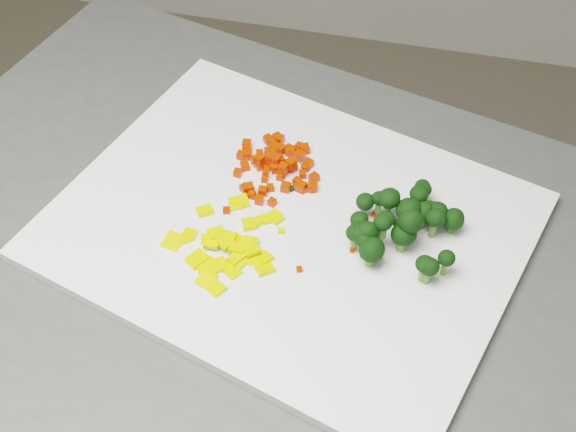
% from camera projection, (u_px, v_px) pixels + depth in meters
% --- Properties ---
extents(cutting_board, '(0.57, 0.50, 0.01)m').
position_uv_depth(cutting_board, '(288.00, 226.00, 0.87)').
color(cutting_board, white).
rests_on(cutting_board, counter_block).
extents(carrot_pile, '(0.11, 0.11, 0.03)m').
position_uv_depth(carrot_pile, '(273.00, 161.00, 0.90)').
color(carrot_pile, red).
rests_on(carrot_pile, cutting_board).
extents(pepper_pile, '(0.12, 0.12, 0.02)m').
position_uv_depth(pepper_pile, '(231.00, 237.00, 0.84)').
color(pepper_pile, yellow).
rests_on(pepper_pile, cutting_board).
extents(broccoli_pile, '(0.13, 0.13, 0.06)m').
position_uv_depth(broccoli_pile, '(401.00, 221.00, 0.83)').
color(broccoli_pile, black).
rests_on(broccoli_pile, cutting_board).
extents(carrot_cube_0, '(0.01, 0.01, 0.01)m').
position_uv_depth(carrot_cube_0, '(267.00, 167.00, 0.91)').
color(carrot_cube_0, red).
rests_on(carrot_cube_0, carrot_pile).
extents(carrot_cube_1, '(0.01, 0.01, 0.01)m').
position_uv_depth(carrot_cube_1, '(272.00, 202.00, 0.88)').
color(carrot_cube_1, red).
rests_on(carrot_cube_1, carrot_pile).
extents(carrot_cube_2, '(0.01, 0.01, 0.01)m').
position_uv_depth(carrot_cube_2, '(308.00, 164.00, 0.92)').
color(carrot_cube_2, red).
rests_on(carrot_cube_2, carrot_pile).
extents(carrot_cube_3, '(0.01, 0.01, 0.01)m').
position_uv_depth(carrot_cube_3, '(293.00, 167.00, 0.91)').
color(carrot_cube_3, red).
rests_on(carrot_cube_3, carrot_pile).
extents(carrot_cube_4, '(0.01, 0.01, 0.01)m').
position_uv_depth(carrot_cube_4, '(280.00, 140.00, 0.94)').
color(carrot_cube_4, red).
rests_on(carrot_cube_4, carrot_pile).
extents(carrot_cube_5, '(0.01, 0.01, 0.01)m').
position_uv_depth(carrot_cube_5, '(245.00, 166.00, 0.91)').
color(carrot_cube_5, red).
rests_on(carrot_cube_5, carrot_pile).
extents(carrot_cube_6, '(0.01, 0.01, 0.01)m').
position_uv_depth(carrot_cube_6, '(299.00, 156.00, 0.92)').
color(carrot_cube_6, red).
rests_on(carrot_cube_6, carrot_pile).
extents(carrot_cube_7, '(0.01, 0.01, 0.01)m').
position_uv_depth(carrot_cube_7, '(282.00, 160.00, 0.91)').
color(carrot_cube_7, red).
rests_on(carrot_cube_7, carrot_pile).
extents(carrot_cube_8, '(0.01, 0.01, 0.01)m').
position_uv_depth(carrot_cube_8, '(270.00, 188.00, 0.89)').
color(carrot_cube_8, red).
rests_on(carrot_cube_8, carrot_pile).
extents(carrot_cube_9, '(0.01, 0.01, 0.01)m').
position_uv_depth(carrot_cube_9, '(275.00, 168.00, 0.91)').
color(carrot_cube_9, red).
rests_on(carrot_cube_9, carrot_pile).
extents(carrot_cube_10, '(0.01, 0.01, 0.01)m').
position_uv_depth(carrot_cube_10, '(259.00, 200.00, 0.88)').
color(carrot_cube_10, red).
rests_on(carrot_cube_10, carrot_pile).
extents(carrot_cube_11, '(0.01, 0.01, 0.01)m').
position_uv_depth(carrot_cube_11, '(274.00, 141.00, 0.94)').
color(carrot_cube_11, red).
rests_on(carrot_cube_11, carrot_pile).
extents(carrot_cube_12, '(0.01, 0.01, 0.01)m').
position_uv_depth(carrot_cube_12, '(280.00, 177.00, 0.90)').
color(carrot_cube_12, red).
rests_on(carrot_cube_12, carrot_pile).
extents(carrot_cube_13, '(0.01, 0.01, 0.01)m').
position_uv_depth(carrot_cube_13, '(291.00, 152.00, 0.93)').
color(carrot_cube_13, red).
rests_on(carrot_cube_13, carrot_pile).
extents(carrot_cube_14, '(0.01, 0.01, 0.01)m').
position_uv_depth(carrot_cube_14, '(303.00, 189.00, 0.89)').
color(carrot_cube_14, red).
rests_on(carrot_cube_14, carrot_pile).
extents(carrot_cube_15, '(0.01, 0.01, 0.01)m').
position_uv_depth(carrot_cube_15, '(283.00, 168.00, 0.90)').
color(carrot_cube_15, red).
rests_on(carrot_cube_15, carrot_pile).
extents(carrot_cube_16, '(0.01, 0.01, 0.01)m').
position_uv_depth(carrot_cube_16, '(297.00, 181.00, 0.90)').
color(carrot_cube_16, red).
rests_on(carrot_cube_16, carrot_pile).
extents(carrot_cube_17, '(0.01, 0.01, 0.01)m').
position_uv_depth(carrot_cube_17, '(263.00, 191.00, 0.89)').
color(carrot_cube_17, red).
rests_on(carrot_cube_17, carrot_pile).
extents(carrot_cube_18, '(0.01, 0.01, 0.01)m').
position_uv_depth(carrot_cube_18, '(286.00, 187.00, 0.89)').
color(carrot_cube_18, red).
rests_on(carrot_cube_18, carrot_pile).
extents(carrot_cube_19, '(0.01, 0.01, 0.01)m').
position_uv_depth(carrot_cube_19, '(275.00, 147.00, 0.93)').
color(carrot_cube_19, red).
rests_on(carrot_cube_19, carrot_pile).
extents(carrot_cube_20, '(0.01, 0.01, 0.01)m').
position_uv_depth(carrot_cube_20, '(282.00, 168.00, 0.91)').
color(carrot_cube_20, red).
rests_on(carrot_cube_20, carrot_pile).
extents(carrot_cube_21, '(0.01, 0.01, 0.01)m').
position_uv_depth(carrot_cube_21, '(245.00, 154.00, 0.93)').
color(carrot_cube_21, red).
rests_on(carrot_cube_21, carrot_pile).
extents(carrot_cube_22, '(0.01, 0.01, 0.01)m').
position_uv_depth(carrot_cube_22, '(277.00, 137.00, 0.94)').
color(carrot_cube_22, red).
rests_on(carrot_cube_22, carrot_pile).
extents(carrot_cube_23, '(0.01, 0.01, 0.01)m').
position_uv_depth(carrot_cube_23, '(271.00, 141.00, 0.94)').
color(carrot_cube_23, red).
rests_on(carrot_cube_23, carrot_pile).
extents(carrot_cube_24, '(0.01, 0.01, 0.01)m').
position_uv_depth(carrot_cube_24, '(303.00, 175.00, 0.91)').
color(carrot_cube_24, red).
rests_on(carrot_cube_24, carrot_pile).
extents(carrot_cube_25, '(0.01, 0.01, 0.01)m').
position_uv_depth(carrot_cube_25, '(256.00, 161.00, 0.92)').
color(carrot_cube_25, red).
rests_on(carrot_cube_25, carrot_pile).
extents(carrot_cube_26, '(0.01, 0.01, 0.01)m').
position_uv_depth(carrot_cube_26, '(273.00, 151.00, 0.93)').
color(carrot_cube_26, red).
rests_on(carrot_cube_26, carrot_pile).
extents(carrot_cube_27, '(0.01, 0.01, 0.01)m').
position_uv_depth(carrot_cube_27, '(248.00, 155.00, 0.92)').
color(carrot_cube_27, red).
rests_on(carrot_cube_27, carrot_pile).
extents(carrot_cube_28, '(0.01, 0.01, 0.01)m').
position_uv_depth(carrot_cube_28, '(313.00, 186.00, 0.89)').
color(carrot_cube_28, red).
rests_on(carrot_cube_28, carrot_pile).
extents(carrot_cube_29, '(0.01, 0.01, 0.01)m').
position_uv_depth(carrot_cube_29, '(259.00, 166.00, 0.91)').
color(carrot_cube_29, red).
rests_on(carrot_cube_29, carrot_pile).
extents(carrot_cube_30, '(0.01, 0.01, 0.01)m').
position_uv_depth(carrot_cube_30, '(268.00, 151.00, 0.93)').
color(carrot_cube_30, red).
rests_on(carrot_cube_30, carrot_pile).
extents(carrot_cube_31, '(0.01, 0.01, 0.01)m').
position_uv_depth(carrot_cube_31, '(311.00, 189.00, 0.89)').
color(carrot_cube_31, red).
rests_on(carrot_cube_31, carrot_pile).
extents(carrot_cube_32, '(0.01, 0.01, 0.01)m').
position_uv_depth(carrot_cube_32, '(282.00, 170.00, 0.91)').
color(carrot_cube_32, red).
rests_on(carrot_cube_32, carrot_pile).
extents(carrot_cube_33, '(0.01, 0.01, 0.01)m').
position_uv_depth(carrot_cube_33, '(241.00, 155.00, 0.93)').
color(carrot_cube_33, red).
rests_on(carrot_cube_33, carrot_pile).
extents(carrot_cube_34, '(0.01, 0.01, 0.01)m').
position_uv_depth(carrot_cube_34, '(299.00, 147.00, 0.93)').
color(carrot_cube_34, red).
rests_on(carrot_cube_34, carrot_pile).
extents(carrot_cube_35, '(0.01, 0.01, 0.01)m').
position_uv_depth(carrot_cube_35, '(266.00, 172.00, 0.90)').
color(carrot_cube_35, red).
rests_on(carrot_cube_35, carrot_pile).
extents(carrot_cube_36, '(0.01, 0.01, 0.01)m').
position_uv_depth(carrot_cube_36, '(314.00, 178.00, 0.90)').
color(carrot_cube_36, red).
rests_on(carrot_cube_36, carrot_pile).
extents(carrot_cube_37, '(0.01, 0.01, 0.01)m').
position_uv_depth(carrot_cube_37, '(268.00, 159.00, 0.91)').
color(carrot_cube_37, red).
rests_on(carrot_cube_37, carrot_pile).
extents(carrot_cube_38, '(0.01, 0.01, 0.01)m').
position_uv_depth(carrot_cube_38, '(252.00, 195.00, 0.88)').
color(carrot_cube_38, red).
rests_on(carrot_cube_38, carrot_pile).
extents(carrot_cube_39, '(0.01, 0.01, 0.01)m').
position_uv_depth(carrot_cube_39, '(244.00, 188.00, 0.89)').
color(carrot_cube_39, red).
rests_on(carrot_cube_39, carrot_pile).
extents(carrot_cube_40, '(0.01, 0.01, 0.01)m').
position_uv_depth(carrot_cube_40, '(305.00, 168.00, 0.91)').
color(carrot_cube_40, red).
rests_on(carrot_cube_40, carrot_pile).
extents(carrot_cube_41, '(0.01, 0.01, 0.01)m').
position_uv_depth(carrot_cube_41, '(268.00, 139.00, 0.94)').
color(carrot_cube_41, red).
rests_on(carrot_cube_41, carrot_pile).
extents(carrot_cube_42, '(0.01, 0.01, 0.01)m').
position_uv_depth(carrot_cube_42, '(247.00, 144.00, 0.94)').
color(carrot_cube_42, red).
rests_on(carrot_cube_42, carrot_pile).
extents(carrot_cube_43, '(0.01, 0.01, 0.01)m').
position_uv_depth(carrot_cube_43, '(238.00, 173.00, 0.91)').
color(carrot_cube_43, red).
rests_on(carrot_cube_43, carrot_pile).
extents(carrot_cube_44, '(0.01, 0.01, 0.01)m').
position_uv_depth(carrot_cube_44, '(289.00, 151.00, 0.93)').
color(carrot_cube_44, red).
rests_on(carrot_cube_44, carrot_pile).
extents(carrot_cube_45, '(0.01, 0.01, 0.01)m').
position_uv_depth(carrot_cube_45, '(281.00, 149.00, 0.93)').
color(carrot_cube_45, red).
rests_on(carrot_cube_45, carrot_pile).
extents(carrot_cube_46, '(0.01, 0.01, 0.01)m').
position_uv_depth(carrot_cube_46, '(291.00, 163.00, 0.90)').
color(carrot_cube_46, red).
rests_on(carrot_cube_46, carrot_pile).
extents(carrot_cube_47, '(0.01, 0.01, 0.01)m').
position_uv_depth(carrot_cube_47, '(282.00, 173.00, 0.91)').
color(carrot_cube_47, red).
rests_on(carrot_cube_47, carrot_pile).
extents(carrot_cube_48, '(0.01, 0.01, 0.01)m').
position_uv_depth(carrot_cube_48, '(305.00, 149.00, 0.93)').
color(carrot_cube_48, red).
rests_on(carrot_cube_48, carrot_pile).
extents(carrot_cube_49, '(0.01, 0.01, 0.01)m').
position_uv_depth(carrot_cube_49, '(247.00, 148.00, 0.93)').
color(carrot_cube_49, red).
rests_on(carrot_cube_49, carrot_pile).
extents(carrot_cube_50, '(0.01, 0.01, 0.01)m').
position_uv_depth(carrot_cube_50, '(265.00, 179.00, 0.90)').
color(carrot_cube_50, red).
rests_on(carrot_cube_50, carrot_pile).
extents(carrot_cube_51, '(0.01, 0.01, 0.01)m').
position_uv_depth(carrot_cube_51, '(271.00, 158.00, 0.91)').
color(carrot_cube_51, red).
rests_on(carrot_cube_51, carrot_pile).
extents(carrot_cube_52, '(0.01, 0.01, 0.01)m').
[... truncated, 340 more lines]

